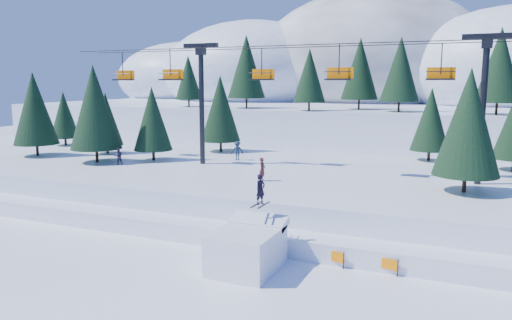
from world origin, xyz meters
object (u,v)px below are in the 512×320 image
at_px(chairlift, 318,85).
at_px(banner_far, 371,260).
at_px(jump_kicker, 247,248).
at_px(banner_near, 321,253).

height_order(chairlift, banner_far, chairlift).
height_order(jump_kicker, banner_near, jump_kicker).
xyz_separation_m(jump_kicker, banner_far, (5.90, 2.34, -0.61)).
relative_size(jump_kicker, chairlift, 0.10).
bearing_deg(banner_far, banner_near, 178.24).
xyz_separation_m(jump_kicker, banner_near, (3.22, 2.42, -0.61)).
bearing_deg(jump_kicker, banner_far, 21.63).
height_order(banner_near, banner_far, same).
relative_size(jump_kicker, banner_far, 1.70).
distance_m(jump_kicker, banner_near, 4.08).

